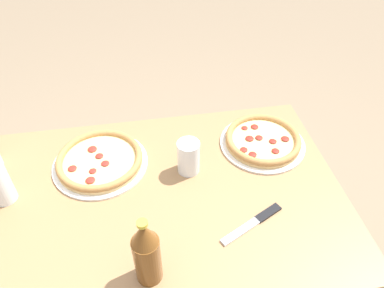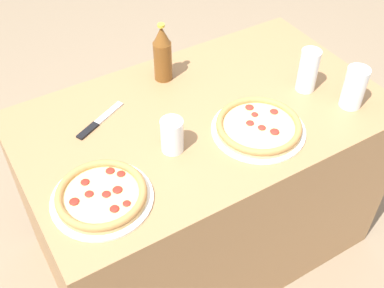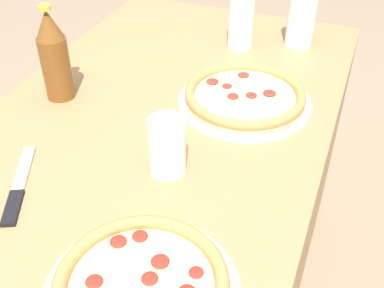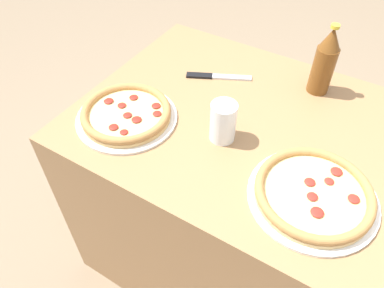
% 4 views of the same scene
% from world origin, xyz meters
% --- Properties ---
extents(table, '(1.27, 0.76, 0.75)m').
position_xyz_m(table, '(0.00, 0.00, 0.37)').
color(table, '#997047').
rests_on(table, ground_plane).
extents(pizza_margherita, '(0.31, 0.31, 0.04)m').
position_xyz_m(pizza_margherita, '(-0.11, 0.17, 0.76)').
color(pizza_margherita, white).
rests_on(pizza_margherita, table).
extents(pizza_pepperoni, '(0.29, 0.29, 0.04)m').
position_xyz_m(pizza_pepperoni, '(0.45, 0.17, 0.76)').
color(pizza_pepperoni, silver).
rests_on(pizza_pepperoni, table).
extents(glass_orange_juice, '(0.07, 0.07, 0.16)m').
position_xyz_m(glass_orange_juice, '(-0.39, 0.07, 0.82)').
color(glass_orange_juice, white).
rests_on(glass_orange_juice, table).
extents(glass_water, '(0.07, 0.07, 0.12)m').
position_xyz_m(glass_water, '(0.18, 0.10, 0.80)').
color(glass_water, white).
rests_on(glass_water, table).
extents(glass_mango_juice, '(0.08, 0.08, 0.15)m').
position_xyz_m(glass_mango_juice, '(-0.46, 0.22, 0.82)').
color(glass_mango_juice, white).
rests_on(glass_mango_juice, table).
extents(beer_bottle, '(0.07, 0.07, 0.22)m').
position_xyz_m(beer_bottle, '(0.02, -0.25, 0.85)').
color(beer_bottle, brown).
rests_on(beer_bottle, table).
extents(knife, '(0.20, 0.12, 0.01)m').
position_xyz_m(knife, '(0.33, -0.14, 0.75)').
color(knife, black).
rests_on(knife, table).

